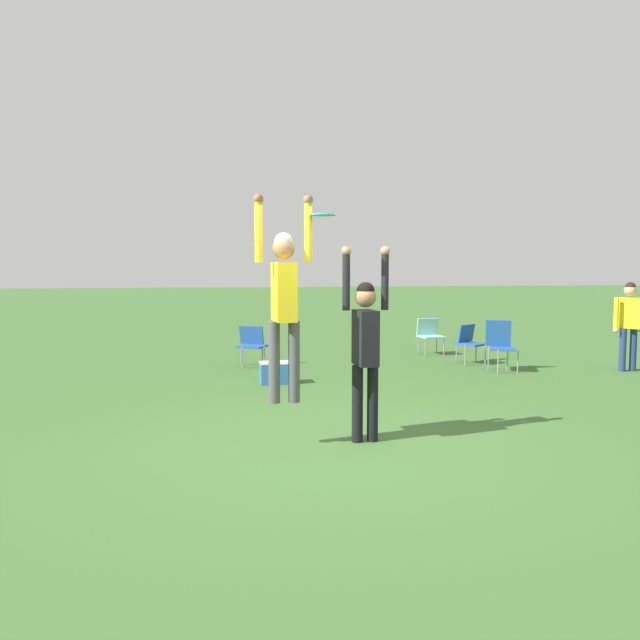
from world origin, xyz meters
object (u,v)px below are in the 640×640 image
(camping_chair_0, at_px, (252,342))
(person_defending, at_px, (365,339))
(frisbee, at_px, (323,215))
(cooler_box, at_px, (275,373))
(person_spectator_near, at_px, (629,318))
(camping_chair_1, at_px, (501,342))
(person_jumping, at_px, (284,293))
(camping_chair_2, at_px, (430,333))
(camping_chair_3, at_px, (469,340))

(camping_chair_0, bearing_deg, person_defending, 126.11)
(frisbee, xyz_separation_m, cooler_box, (-0.08, 3.70, -2.23))
(person_spectator_near, bearing_deg, camping_chair_1, -132.18)
(person_defending, xyz_separation_m, person_spectator_near, (5.92, 3.64, -0.13))
(person_jumping, xyz_separation_m, person_defending, (0.88, 0.04, -0.50))
(camping_chair_2, xyz_separation_m, camping_chair_3, (0.28, -1.42, -0.01))
(frisbee, xyz_separation_m, camping_chair_0, (-0.29, 5.65, -1.96))
(camping_chair_0, height_order, camping_chair_2, camping_chair_2)
(person_defending, xyz_separation_m, frisbee, (-0.47, -0.09, 1.30))
(person_jumping, xyz_separation_m, camping_chair_0, (0.11, 5.60, -1.16))
(person_defending, bearing_deg, camping_chair_1, 136.00)
(camping_chair_1, xyz_separation_m, camping_chair_3, (-0.18, 0.98, -0.08))
(camping_chair_3, height_order, person_spectator_near, person_spectator_near)
(camping_chair_3, bearing_deg, frisbee, 19.60)
(frisbee, bearing_deg, camping_chair_0, 92.96)
(camping_chair_1, distance_m, camping_chair_2, 2.44)
(frisbee, bearing_deg, camping_chair_2, 60.91)
(frisbee, height_order, cooler_box, frisbee)
(person_defending, bearing_deg, frisbee, -81.87)
(camping_chair_2, distance_m, cooler_box, 4.77)
(person_jumping, distance_m, person_defending, 1.01)
(camping_chair_0, relative_size, cooler_box, 1.55)
(person_defending, xyz_separation_m, camping_chair_3, (3.49, 5.11, -0.66))
(cooler_box, bearing_deg, frisbee, -88.77)
(camping_chair_1, distance_m, person_spectator_near, 2.35)
(frisbee, distance_m, camping_chair_0, 5.99)
(person_spectator_near, bearing_deg, camping_chair_3, -150.98)
(frisbee, xyz_separation_m, camping_chair_2, (3.68, 6.61, -1.95))
(camping_chair_1, height_order, cooler_box, camping_chair_1)
(camping_chair_2, relative_size, person_spectator_near, 0.48)
(frisbee, distance_m, person_spectator_near, 7.54)
(frisbee, distance_m, camping_chair_3, 6.82)
(camping_chair_0, bearing_deg, frisbee, 121.24)
(frisbee, relative_size, person_spectator_near, 0.16)
(camping_chair_3, relative_size, person_spectator_near, 0.47)
(person_jumping, bearing_deg, camping_chair_0, -3.53)
(camping_chair_1, bearing_deg, person_jumping, 69.14)
(person_jumping, bearing_deg, frisbee, -99.61)
(frisbee, xyz_separation_m, camping_chair_3, (3.96, 5.20, -1.96))
(camping_chair_0, bearing_deg, person_jumping, 117.13)
(frisbee, relative_size, cooler_box, 0.53)
(camping_chair_2, xyz_separation_m, person_spectator_near, (2.72, -2.89, 0.51))
(camping_chair_3, bearing_deg, camping_chair_1, 67.36)
(person_defending, bearing_deg, camping_chair_2, 151.44)
(camping_chair_2, relative_size, camping_chair_3, 1.02)
(person_jumping, distance_m, camping_chair_3, 6.85)
(frisbee, distance_m, camping_chair_2, 7.82)
(camping_chair_1, relative_size, person_spectator_near, 0.57)
(camping_chair_1, bearing_deg, cooler_box, 33.69)
(person_spectator_near, xyz_separation_m, cooler_box, (-6.48, -0.03, -0.80))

